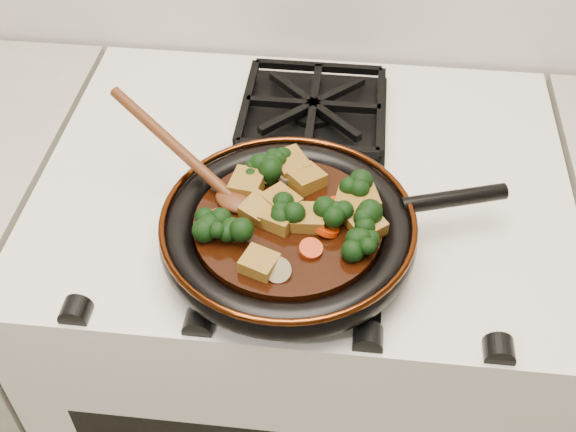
# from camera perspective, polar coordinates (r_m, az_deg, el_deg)

# --- Properties ---
(stove) EXTENTS (0.76, 0.60, 0.90)m
(stove) POSITION_cam_1_polar(r_m,az_deg,el_deg) (1.39, 1.02, -10.63)
(stove) COLOR silver
(stove) RESTS_ON ground
(burner_grate_front) EXTENTS (0.23, 0.23, 0.03)m
(burner_grate_front) POSITION_cam_1_polar(r_m,az_deg,el_deg) (0.94, 0.54, -1.85)
(burner_grate_front) COLOR black
(burner_grate_front) RESTS_ON stove
(burner_grate_back) EXTENTS (0.23, 0.23, 0.03)m
(burner_grate_back) POSITION_cam_1_polar(r_m,az_deg,el_deg) (1.15, 2.00, 8.44)
(burner_grate_back) COLOR black
(burner_grate_back) RESTS_ON stove
(skillet) EXTENTS (0.44, 0.32, 0.05)m
(skillet) POSITION_cam_1_polar(r_m,az_deg,el_deg) (0.91, 0.14, -1.13)
(skillet) COLOR black
(skillet) RESTS_ON burner_grate_front
(braising_sauce) EXTENTS (0.24, 0.24, 0.02)m
(braising_sauce) POSITION_cam_1_polar(r_m,az_deg,el_deg) (0.90, 0.00, -0.93)
(braising_sauce) COLOR black
(braising_sauce) RESTS_ON skillet
(tofu_cube_0) EXTENTS (0.05, 0.06, 0.03)m
(tofu_cube_0) POSITION_cam_1_polar(r_m,az_deg,el_deg) (0.89, 6.22, -0.73)
(tofu_cube_0) COLOR brown
(tofu_cube_0) RESTS_ON braising_sauce
(tofu_cube_1) EXTENTS (0.05, 0.05, 0.03)m
(tofu_cube_1) POSITION_cam_1_polar(r_m,az_deg,el_deg) (0.90, -2.37, 0.52)
(tofu_cube_1) COLOR brown
(tofu_cube_1) RESTS_ON braising_sauce
(tofu_cube_2) EXTENTS (0.05, 0.05, 0.02)m
(tofu_cube_2) POSITION_cam_1_polar(r_m,az_deg,el_deg) (0.84, -2.29, -3.80)
(tofu_cube_2) COLOR brown
(tofu_cube_2) RESTS_ON braising_sauce
(tofu_cube_3) EXTENTS (0.06, 0.06, 0.03)m
(tofu_cube_3) POSITION_cam_1_polar(r_m,az_deg,el_deg) (0.96, 0.15, 4.09)
(tofu_cube_3) COLOR brown
(tofu_cube_3) RESTS_ON braising_sauce
(tofu_cube_4) EXTENTS (0.05, 0.05, 0.03)m
(tofu_cube_4) POSITION_cam_1_polar(r_m,az_deg,el_deg) (0.91, 5.85, 1.14)
(tofu_cube_4) COLOR brown
(tofu_cube_4) RESTS_ON braising_sauce
(tofu_cube_5) EXTENTS (0.06, 0.06, 0.03)m
(tofu_cube_5) POSITION_cam_1_polar(r_m,az_deg,el_deg) (0.94, 1.45, 2.92)
(tofu_cube_5) COLOR brown
(tofu_cube_5) RESTS_ON braising_sauce
(tofu_cube_6) EXTENTS (0.05, 0.05, 0.02)m
(tofu_cube_6) POSITION_cam_1_polar(r_m,az_deg,el_deg) (0.89, -0.74, -0.23)
(tofu_cube_6) COLOR brown
(tofu_cube_6) RESTS_ON braising_sauce
(tofu_cube_7) EXTENTS (0.05, 0.05, 0.03)m
(tofu_cube_7) POSITION_cam_1_polar(r_m,az_deg,el_deg) (0.93, -3.21, 2.49)
(tofu_cube_7) COLOR brown
(tofu_cube_7) RESTS_ON braising_sauce
(tofu_cube_8) EXTENTS (0.05, 0.05, 0.03)m
(tofu_cube_8) POSITION_cam_1_polar(r_m,az_deg,el_deg) (0.90, 3.04, 0.08)
(tofu_cube_8) COLOR brown
(tofu_cube_8) RESTS_ON braising_sauce
(tofu_cube_9) EXTENTS (0.05, 0.05, 0.03)m
(tofu_cube_9) POSITION_cam_1_polar(r_m,az_deg,el_deg) (0.91, 5.10, 0.90)
(tofu_cube_9) COLOR brown
(tofu_cube_9) RESTS_ON braising_sauce
(tofu_cube_10) EXTENTS (0.06, 0.06, 0.02)m
(tofu_cube_10) POSITION_cam_1_polar(r_m,az_deg,el_deg) (0.91, -0.56, 1.05)
(tofu_cube_10) COLOR brown
(tofu_cube_10) RESTS_ON braising_sauce
(tofu_cube_11) EXTENTS (0.04, 0.04, 0.03)m
(tofu_cube_11) POSITION_cam_1_polar(r_m,az_deg,el_deg) (0.89, 1.65, -0.21)
(tofu_cube_11) COLOR brown
(tofu_cube_11) RESTS_ON braising_sauce
(broccoli_floret_0) EXTENTS (0.09, 0.08, 0.07)m
(broccoli_floret_0) POSITION_cam_1_polar(r_m,az_deg,el_deg) (0.89, -0.29, 0.28)
(broccoli_floret_0) COLOR black
(broccoli_floret_0) RESTS_ON braising_sauce
(broccoli_floret_1) EXTENTS (0.09, 0.09, 0.07)m
(broccoli_floret_1) POSITION_cam_1_polar(r_m,az_deg,el_deg) (0.88, -5.93, -0.96)
(broccoli_floret_1) COLOR black
(broccoli_floret_1) RESTS_ON braising_sauce
(broccoli_floret_2) EXTENTS (0.09, 0.09, 0.06)m
(broccoli_floret_2) POSITION_cam_1_polar(r_m,az_deg,el_deg) (0.88, 6.28, -0.69)
(broccoli_floret_2) COLOR black
(broccoli_floret_2) RESTS_ON braising_sauce
(broccoli_floret_3) EXTENTS (0.08, 0.08, 0.07)m
(broccoli_floret_3) POSITION_cam_1_polar(r_m,az_deg,el_deg) (0.86, 5.61, -2.27)
(broccoli_floret_3) COLOR black
(broccoli_floret_3) RESTS_ON braising_sauce
(broccoli_floret_4) EXTENTS (0.09, 0.09, 0.07)m
(broccoli_floret_4) POSITION_cam_1_polar(r_m,az_deg,el_deg) (0.89, 3.62, -0.04)
(broccoli_floret_4) COLOR black
(broccoli_floret_4) RESTS_ON braising_sauce
(broccoli_floret_5) EXTENTS (0.06, 0.07, 0.06)m
(broccoli_floret_5) POSITION_cam_1_polar(r_m,az_deg,el_deg) (0.92, 5.25, 2.03)
(broccoli_floret_5) COLOR black
(broccoli_floret_5) RESTS_ON braising_sauce
(broccoli_floret_6) EXTENTS (0.08, 0.07, 0.07)m
(broccoli_floret_6) POSITION_cam_1_polar(r_m,az_deg,el_deg) (0.87, -4.33, -1.30)
(broccoli_floret_6) COLOR black
(broccoli_floret_6) RESTS_ON braising_sauce
(broccoli_floret_7) EXTENTS (0.07, 0.08, 0.06)m
(broccoli_floret_7) POSITION_cam_1_polar(r_m,az_deg,el_deg) (0.96, -1.15, 4.09)
(broccoli_floret_7) COLOR black
(broccoli_floret_7) RESTS_ON braising_sauce
(broccoli_floret_8) EXTENTS (0.09, 0.08, 0.06)m
(broccoli_floret_8) POSITION_cam_1_polar(r_m,az_deg,el_deg) (0.95, -2.17, 3.40)
(broccoli_floret_8) COLOR black
(broccoli_floret_8) RESTS_ON braising_sauce
(carrot_coin_0) EXTENTS (0.03, 0.03, 0.02)m
(carrot_coin_0) POSITION_cam_1_polar(r_m,az_deg,el_deg) (0.88, 3.07, -1.03)
(carrot_coin_0) COLOR #B62705
(carrot_coin_0) RESTS_ON braising_sauce
(carrot_coin_1) EXTENTS (0.03, 0.03, 0.01)m
(carrot_coin_1) POSITION_cam_1_polar(r_m,az_deg,el_deg) (0.90, -6.14, -0.20)
(carrot_coin_1) COLOR #B62705
(carrot_coin_1) RESTS_ON braising_sauce
(carrot_coin_2) EXTENTS (0.03, 0.03, 0.02)m
(carrot_coin_2) POSITION_cam_1_polar(r_m,az_deg,el_deg) (0.92, 5.64, 1.39)
(carrot_coin_2) COLOR #B62705
(carrot_coin_2) RESTS_ON braising_sauce
(carrot_coin_3) EXTENTS (0.03, 0.03, 0.01)m
(carrot_coin_3) POSITION_cam_1_polar(r_m,az_deg,el_deg) (0.86, 1.81, -2.62)
(carrot_coin_3) COLOR #B62705
(carrot_coin_3) RESTS_ON braising_sauce
(carrot_coin_4) EXTENTS (0.03, 0.03, 0.02)m
(carrot_coin_4) POSITION_cam_1_polar(r_m,az_deg,el_deg) (0.92, 5.35, 1.38)
(carrot_coin_4) COLOR #B62705
(carrot_coin_4) RESTS_ON braising_sauce
(carrot_coin_5) EXTENTS (0.03, 0.03, 0.02)m
(carrot_coin_5) POSITION_cam_1_polar(r_m,az_deg,el_deg) (0.91, 4.06, 0.85)
(carrot_coin_5) COLOR #B62705
(carrot_coin_5) RESTS_ON braising_sauce
(mushroom_slice_0) EXTENTS (0.05, 0.05, 0.02)m
(mushroom_slice_0) POSITION_cam_1_polar(r_m,az_deg,el_deg) (0.95, -1.92, 3.23)
(mushroom_slice_0) COLOR brown
(mushroom_slice_0) RESTS_ON braising_sauce
(mushroom_slice_1) EXTENTS (0.03, 0.03, 0.03)m
(mushroom_slice_1) POSITION_cam_1_polar(r_m,az_deg,el_deg) (0.89, -5.46, -0.38)
(mushroom_slice_1) COLOR brown
(mushroom_slice_1) RESTS_ON braising_sauce
(mushroom_slice_2) EXTENTS (0.04, 0.04, 0.02)m
(mushroom_slice_2) POSITION_cam_1_polar(r_m,az_deg,el_deg) (0.83, -0.80, -4.32)
(mushroom_slice_2) COLOR brown
(mushroom_slice_2) RESTS_ON braising_sauce
(mushroom_slice_3) EXTENTS (0.04, 0.04, 0.02)m
(mushroom_slice_3) POSITION_cam_1_polar(r_m,az_deg,el_deg) (0.95, -0.17, 3.48)
(mushroom_slice_3) COLOR brown
(mushroom_slice_3) RESTS_ON braising_sauce
(mushroom_slice_4) EXTENTS (0.04, 0.04, 0.02)m
(mushroom_slice_4) POSITION_cam_1_polar(r_m,az_deg,el_deg) (0.95, 1.46, 3.34)
(mushroom_slice_4) COLOR brown
(mushroom_slice_4) RESTS_ON braising_sauce
(wooden_spoon) EXTENTS (0.14, 0.11, 0.23)m
(wooden_spoon) POSITION_cam_1_polar(r_m,az_deg,el_deg) (0.94, -7.02, 3.78)
(wooden_spoon) COLOR #4E2610
(wooden_spoon) RESTS_ON braising_sauce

